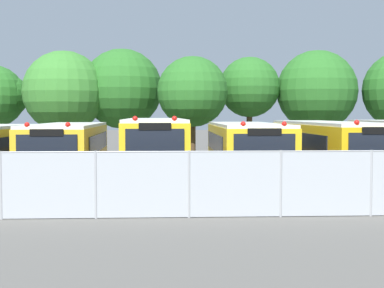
{
  "coord_description": "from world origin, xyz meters",
  "views": [
    {
      "loc": [
        0.28,
        -23.77,
        2.84
      ],
      "look_at": [
        1.47,
        0.0,
        1.6
      ],
      "focal_mm": 53.19,
      "sensor_mm": 36.0,
      "label": 1
    }
  ],
  "objects_px": {
    "school_bus_5": "(327,148)",
    "tree_6": "(318,90)",
    "tree_2": "(64,91)",
    "tree_4": "(193,91)",
    "tree_3": "(122,88)",
    "school_bus_3": "(155,147)",
    "tree_5": "(249,86)",
    "school_bus_2": "(68,150)",
    "school_bus_4": "(246,150)"
  },
  "relations": [
    {
      "from": "school_bus_3",
      "to": "tree_5",
      "type": "relative_size",
      "value": 1.64
    },
    {
      "from": "tree_5",
      "to": "tree_6",
      "type": "distance_m",
      "value": 4.26
    },
    {
      "from": "tree_2",
      "to": "tree_6",
      "type": "distance_m",
      "value": 15.15
    },
    {
      "from": "school_bus_3",
      "to": "tree_6",
      "type": "relative_size",
      "value": 1.53
    },
    {
      "from": "school_bus_2",
      "to": "tree_3",
      "type": "height_order",
      "value": "tree_3"
    },
    {
      "from": "school_bus_2",
      "to": "tree_3",
      "type": "relative_size",
      "value": 1.46
    },
    {
      "from": "school_bus_5",
      "to": "tree_2",
      "type": "bearing_deg",
      "value": -37.74
    },
    {
      "from": "school_bus_2",
      "to": "tree_5",
      "type": "bearing_deg",
      "value": -133.59
    },
    {
      "from": "school_bus_5",
      "to": "tree_6",
      "type": "xyz_separation_m",
      "value": [
        2.4,
        10.23,
        2.89
      ]
    },
    {
      "from": "school_bus_5",
      "to": "tree_5",
      "type": "distance_m",
      "value": 10.72
    },
    {
      "from": "school_bus_5",
      "to": "tree_3",
      "type": "bearing_deg",
      "value": -49.02
    },
    {
      "from": "tree_2",
      "to": "tree_3",
      "type": "xyz_separation_m",
      "value": [
        3.32,
        0.98,
        0.24
      ]
    },
    {
      "from": "school_bus_3",
      "to": "tree_3",
      "type": "relative_size",
      "value": 1.51
    },
    {
      "from": "school_bus_5",
      "to": "tree_4",
      "type": "bearing_deg",
      "value": -57.75
    },
    {
      "from": "tree_2",
      "to": "tree_5",
      "type": "bearing_deg",
      "value": 1.69
    },
    {
      "from": "school_bus_4",
      "to": "tree_2",
      "type": "height_order",
      "value": "tree_2"
    },
    {
      "from": "school_bus_2",
      "to": "school_bus_3",
      "type": "xyz_separation_m",
      "value": [
        3.62,
        -0.07,
        0.1
      ]
    },
    {
      "from": "school_bus_3",
      "to": "tree_6",
      "type": "xyz_separation_m",
      "value": [
        9.71,
        10.15,
        2.83
      ]
    },
    {
      "from": "school_bus_5",
      "to": "tree_4",
      "type": "height_order",
      "value": "tree_4"
    },
    {
      "from": "tree_2",
      "to": "tree_6",
      "type": "xyz_separation_m",
      "value": [
        15.14,
        0.46,
        0.08
      ]
    },
    {
      "from": "school_bus_2",
      "to": "school_bus_4",
      "type": "relative_size",
      "value": 1.02
    },
    {
      "from": "school_bus_3",
      "to": "tree_6",
      "type": "height_order",
      "value": "tree_6"
    },
    {
      "from": "tree_4",
      "to": "school_bus_4",
      "type": "bearing_deg",
      "value": -78.41
    },
    {
      "from": "tree_2",
      "to": "tree_3",
      "type": "distance_m",
      "value": 3.47
    },
    {
      "from": "tree_3",
      "to": "tree_5",
      "type": "xyz_separation_m",
      "value": [
        7.57,
        -0.66,
        0.08
      ]
    },
    {
      "from": "tree_2",
      "to": "tree_5",
      "type": "xyz_separation_m",
      "value": [
        10.89,
        0.32,
        0.32
      ]
    },
    {
      "from": "school_bus_2",
      "to": "school_bus_4",
      "type": "height_order",
      "value": "school_bus_4"
    },
    {
      "from": "tree_3",
      "to": "tree_6",
      "type": "xyz_separation_m",
      "value": [
        11.82,
        -0.51,
        -0.15
      ]
    },
    {
      "from": "tree_2",
      "to": "school_bus_5",
      "type": "bearing_deg",
      "value": -37.47
    },
    {
      "from": "tree_3",
      "to": "tree_2",
      "type": "bearing_deg",
      "value": -163.58
    },
    {
      "from": "school_bus_3",
      "to": "tree_3",
      "type": "distance_m",
      "value": 11.27
    },
    {
      "from": "school_bus_3",
      "to": "tree_5",
      "type": "xyz_separation_m",
      "value": [
        5.46,
        10.0,
        3.07
      ]
    },
    {
      "from": "school_bus_3",
      "to": "tree_6",
      "type": "distance_m",
      "value": 14.33
    },
    {
      "from": "school_bus_2",
      "to": "school_bus_5",
      "type": "bearing_deg",
      "value": 178.04
    },
    {
      "from": "school_bus_4",
      "to": "tree_2",
      "type": "relative_size",
      "value": 1.49
    },
    {
      "from": "school_bus_3",
      "to": "tree_5",
      "type": "height_order",
      "value": "tree_5"
    },
    {
      "from": "school_bus_3",
      "to": "tree_3",
      "type": "xyz_separation_m",
      "value": [
        -2.11,
        10.66,
        2.99
      ]
    },
    {
      "from": "school_bus_4",
      "to": "tree_6",
      "type": "relative_size",
      "value": 1.45
    },
    {
      "from": "tree_4",
      "to": "tree_6",
      "type": "distance_m",
      "value": 7.92
    },
    {
      "from": "school_bus_4",
      "to": "school_bus_5",
      "type": "relative_size",
      "value": 0.84
    },
    {
      "from": "school_bus_3",
      "to": "school_bus_5",
      "type": "height_order",
      "value": "school_bus_3"
    },
    {
      "from": "tree_3",
      "to": "tree_4",
      "type": "xyz_separation_m",
      "value": [
        4.14,
        -2.46,
        -0.3
      ]
    },
    {
      "from": "school_bus_5",
      "to": "tree_6",
      "type": "bearing_deg",
      "value": -103.47
    },
    {
      "from": "school_bus_5",
      "to": "school_bus_3",
      "type": "bearing_deg",
      "value": -0.9
    },
    {
      "from": "tree_3",
      "to": "tree_5",
      "type": "distance_m",
      "value": 7.6
    },
    {
      "from": "tree_4",
      "to": "tree_5",
      "type": "relative_size",
      "value": 0.98
    },
    {
      "from": "school_bus_3",
      "to": "school_bus_5",
      "type": "relative_size",
      "value": 0.89
    },
    {
      "from": "tree_2",
      "to": "tree_4",
      "type": "distance_m",
      "value": 7.61
    },
    {
      "from": "school_bus_2",
      "to": "school_bus_4",
      "type": "xyz_separation_m",
      "value": [
        7.41,
        -0.44,
        0.01
      ]
    },
    {
      "from": "school_bus_5",
      "to": "tree_5",
      "type": "relative_size",
      "value": 1.85
    }
  ]
}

